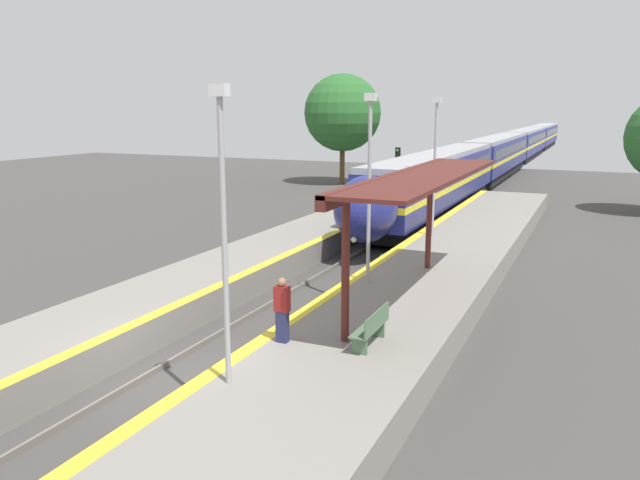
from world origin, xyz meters
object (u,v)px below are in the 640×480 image
Objects in this scene: platform_bench at (372,327)px; lamppost_near at (224,221)px; lamppost_far at (435,159)px; lamppost_mid at (369,178)px; train at (512,148)px; railway_signal at (397,175)px; person_waiting at (282,309)px.

lamppost_near reaches higher than platform_bench.
lamppost_mid is at bearing -90.00° from lamppost_far.
train is 22.75× the size of railway_signal.
person_waiting is at bearing -90.22° from lamppost_far.
platform_bench is 23.85m from railway_signal.
lamppost_near reaches higher than person_waiting.
person_waiting is 0.27× the size of lamppost_far.
railway_signal is 0.70× the size of lamppost_near.
train is 15.90× the size of lamppost_near.
lamppost_near is at bearing -88.74° from person_waiting.
lamppost_mid is (4.57, -17.67, 1.78)m from railway_signal.
lamppost_far is at bearing 89.78° from person_waiting.
person_waiting is at bearing -90.54° from lamppost_mid.
lamppost_near is at bearing -80.06° from railway_signal.
lamppost_near reaches higher than railway_signal.
platform_bench is at bearing 17.81° from person_waiting.
railway_signal is at bearing 106.06° from platform_bench.
platform_bench is (4.42, -57.71, -0.79)m from train.
train is 44.21m from lamppost_far.
lamppost_mid is (2.40, -52.49, 2.15)m from train.
train is 34.88m from railway_signal.
platform_bench is 6.33m from lamppost_mid.
lamppost_far reaches higher than railway_signal.
lamppost_far reaches higher than train.
lamppost_mid is at bearing -87.38° from train.
lamppost_far is (4.57, -9.27, 1.78)m from railway_signal.
person_waiting is 6.43m from lamppost_mid.
lamppost_near is 1.00× the size of lamppost_mid.
train is 60.97m from lamppost_near.
railway_signal is at bearing 99.94° from lamppost_near.
lamppost_near is at bearing -90.00° from lamppost_far.
railway_signal is at bearing 100.85° from person_waiting.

